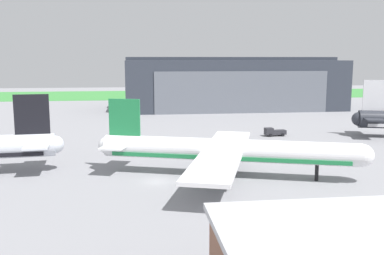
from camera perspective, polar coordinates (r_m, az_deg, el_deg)
ground_plane at (r=66.28m, az=-4.55°, el=-7.08°), size 440.00×440.00×0.00m
grass_field_strip at (r=223.80m, az=-6.49°, el=4.29°), size 440.00×56.00×0.08m
maintenance_hangar at (r=163.00m, az=5.28°, el=5.70°), size 77.91×32.37×18.90m
airliner_near_right at (r=68.32m, az=4.55°, el=-3.07°), size 41.10×36.94×11.94m
ops_van at (r=105.72m, az=10.72°, el=-0.57°), size 5.29×2.52×2.02m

